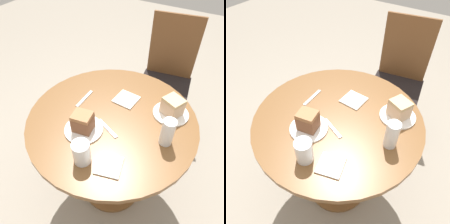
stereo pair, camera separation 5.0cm
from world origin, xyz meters
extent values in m
plane|color=gray|center=(0.00, 0.00, 0.00)|extent=(8.00, 8.00, 0.00)
cylinder|color=brown|center=(0.00, 0.00, 0.01)|extent=(0.45, 0.45, 0.03)
cylinder|color=brown|center=(0.00, 0.00, 0.38)|extent=(0.10, 0.10, 0.70)
cylinder|color=brown|center=(0.00, 0.00, 0.74)|extent=(0.93, 0.93, 0.03)
cylinder|color=brown|center=(-0.10, 0.58, 0.22)|extent=(0.04, 0.04, 0.44)
cylinder|color=brown|center=(0.26, 0.64, 0.22)|extent=(0.04, 0.04, 0.44)
cylinder|color=brown|center=(-0.16, 0.93, 0.22)|extent=(0.04, 0.04, 0.44)
cylinder|color=brown|center=(0.20, 1.00, 0.22)|extent=(0.04, 0.04, 0.44)
cube|color=black|center=(0.05, 0.79, 0.46)|extent=(0.48, 0.46, 0.03)
cube|color=brown|center=(0.02, 0.98, 0.73)|extent=(0.39, 0.08, 0.53)
cylinder|color=white|center=(-0.08, -0.15, 0.76)|extent=(0.20, 0.20, 0.01)
cylinder|color=white|center=(0.27, 0.18, 0.76)|extent=(0.20, 0.20, 0.01)
cube|color=brown|center=(-0.08, -0.15, 0.81)|extent=(0.11, 0.10, 0.08)
cube|color=#9E6B42|center=(-0.08, -0.15, 0.86)|extent=(0.11, 0.10, 0.02)
cube|color=beige|center=(0.27, 0.18, 0.81)|extent=(0.13, 0.12, 0.08)
cube|color=tan|center=(0.27, 0.18, 0.86)|extent=(0.12, 0.12, 0.02)
cylinder|color=beige|center=(0.31, -0.01, 0.81)|extent=(0.06, 0.06, 0.11)
cylinder|color=white|center=(0.31, -0.01, 0.83)|extent=(0.06, 0.06, 0.15)
cylinder|color=silver|center=(0.02, -0.30, 0.80)|extent=(0.07, 0.07, 0.08)
cylinder|color=white|center=(0.02, -0.30, 0.82)|extent=(0.08, 0.08, 0.12)
cube|color=silver|center=(0.00, 0.17, 0.76)|extent=(0.14, 0.14, 0.01)
cube|color=silver|center=(0.02, -0.08, 0.76)|extent=(0.15, 0.08, 0.00)
cube|color=silver|center=(-0.22, 0.05, 0.76)|extent=(0.02, 0.16, 0.00)
cube|color=silver|center=(0.14, -0.27, 0.76)|extent=(0.14, 0.14, 0.01)
camera|label=1|loc=(0.42, -0.71, 1.62)|focal=35.00mm
camera|label=2|loc=(0.46, -0.68, 1.62)|focal=35.00mm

